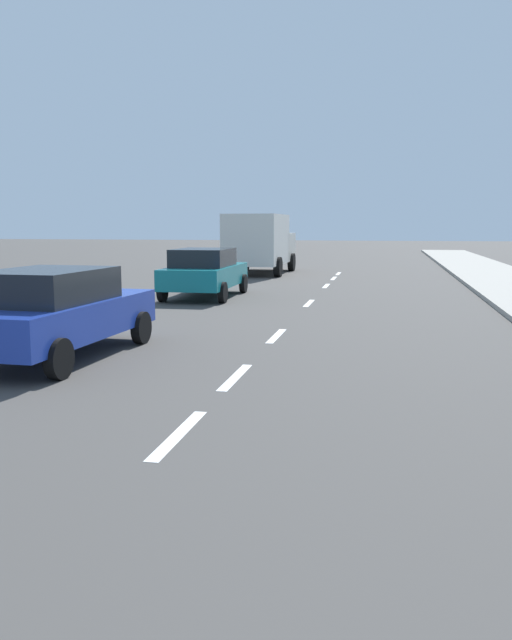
% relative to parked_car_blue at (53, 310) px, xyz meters
% --- Properties ---
extents(ground_plane, '(160.00, 160.00, 0.00)m').
position_rel_parked_car_blue_xyz_m(ground_plane, '(3.49, 6.97, -0.84)').
color(ground_plane, '#423F3D').
extents(lane_stripe_2, '(0.16, 1.80, 0.01)m').
position_rel_parked_car_blue_xyz_m(lane_stripe_2, '(3.49, -3.70, -0.84)').
color(lane_stripe_2, white).
rests_on(lane_stripe_2, ground).
extents(lane_stripe_3, '(0.16, 1.80, 0.01)m').
position_rel_parked_car_blue_xyz_m(lane_stripe_3, '(3.49, -0.86, -0.84)').
color(lane_stripe_3, white).
rests_on(lane_stripe_3, ground).
extents(lane_stripe_4, '(0.16, 1.80, 0.01)m').
position_rel_parked_car_blue_xyz_m(lane_stripe_4, '(3.49, 2.98, -0.84)').
color(lane_stripe_4, white).
rests_on(lane_stripe_4, ground).
extents(lane_stripe_5, '(0.16, 1.80, 0.01)m').
position_rel_parked_car_blue_xyz_m(lane_stripe_5, '(3.49, 8.91, -0.84)').
color(lane_stripe_5, white).
rests_on(lane_stripe_5, ground).
extents(lane_stripe_6, '(0.16, 1.80, 0.01)m').
position_rel_parked_car_blue_xyz_m(lane_stripe_6, '(3.49, 14.60, -0.84)').
color(lane_stripe_6, white).
rests_on(lane_stripe_6, ground).
extents(lane_stripe_7, '(0.16, 1.80, 0.01)m').
position_rel_parked_car_blue_xyz_m(lane_stripe_7, '(3.49, 18.24, -0.84)').
color(lane_stripe_7, white).
rests_on(lane_stripe_7, ground).
extents(lane_stripe_8, '(0.16, 1.80, 0.01)m').
position_rel_parked_car_blue_xyz_m(lane_stripe_8, '(3.49, 21.04, -0.84)').
color(lane_stripe_8, white).
rests_on(lane_stripe_8, ground).
extents(parked_car_blue, '(2.25, 4.65, 1.57)m').
position_rel_parked_car_blue_xyz_m(parked_car_blue, '(0.00, 0.00, 0.00)').
color(parked_car_blue, '#1E389E').
rests_on(parked_car_blue, ground).
extents(parked_car_teal, '(2.11, 4.51, 1.57)m').
position_rel_parked_car_blue_xyz_m(parked_car_teal, '(-0.01, 9.91, -0.00)').
color(parked_car_teal, '#14727A').
rests_on(parked_car_teal, ground).
extents(delivery_truck, '(2.75, 6.27, 2.80)m').
position_rel_parked_car_blue_xyz_m(delivery_truck, '(-0.20, 20.35, 0.66)').
color(delivery_truck, beige).
rests_on(delivery_truck, ground).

